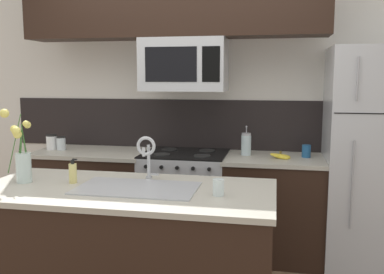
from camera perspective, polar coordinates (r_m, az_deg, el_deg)
name	(u,v)px	position (r m, az deg, el deg)	size (l,w,h in m)	color
rear_partition	(223,109)	(4.18, 4.18, 3.76)	(5.20, 0.10, 2.60)	silver
splash_band	(192,124)	(4.19, -0.01, 1.73)	(3.70, 0.01, 0.48)	black
back_counter_left	(94,197)	(4.29, -12.90, -7.79)	(1.07, 0.65, 0.91)	black
back_counter_right	(273,207)	(3.93, 10.77, -9.17)	(0.88, 0.65, 0.91)	black
stove_range	(185,202)	(4.01, -0.92, -8.60)	(0.76, 0.64, 0.93)	#B7BABF
microwave	(184,65)	(3.82, -1.02, 9.58)	(0.74, 0.40, 0.46)	#B7BABF
upper_cabinet_band	(172,3)	(3.87, -2.63, 17.42)	(2.65, 0.34, 0.60)	black
refrigerator	(377,158)	(3.93, 23.49, -2.64)	(0.86, 0.74, 1.85)	#B7BABF
storage_jar_tall	(52,142)	(4.36, -18.20, -0.64)	(0.10, 0.10, 0.15)	silver
storage_jar_medium	(61,143)	(4.30, -17.05, -0.80)	(0.08, 0.08, 0.13)	silver
banana_bunch	(280,156)	(3.76, 11.70, -2.52)	(0.19, 0.12, 0.08)	yellow
french_press	(246,144)	(3.87, 7.23, -0.95)	(0.09, 0.09, 0.27)	silver
coffee_tin	(306,151)	(3.87, 14.99, -1.83)	(0.08, 0.08, 0.11)	#1E5184
island_counter	(126,256)	(2.91, -8.74, -15.40)	(1.89, 0.87, 0.91)	black
kitchen_sink	(137,199)	(2.76, -7.33, -8.22)	(0.76, 0.44, 0.16)	#ADAFB5
sink_faucet	(147,152)	(2.90, -6.05, -1.99)	(0.14, 0.14, 0.31)	#B7BABF
dish_soap_bottle	(73,173)	(2.95, -15.60, -4.63)	(0.06, 0.05, 0.16)	#DBCC75
drinking_glass	(218,187)	(2.56, 3.55, -6.71)	(0.07, 0.07, 0.10)	silver
flower_vase	(22,158)	(3.06, -21.75, -2.62)	(0.17, 0.16, 0.49)	silver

